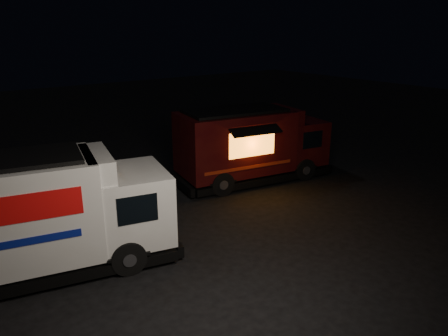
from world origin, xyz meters
TOP-DOWN VIEW (x-y plane):
  - ground at (0.00, 0.00)m, footprint 80.00×80.00m
  - white_truck at (-4.90, 1.55)m, footprint 7.87×4.14m
  - red_truck at (4.76, 3.88)m, footprint 7.31×3.75m

SIDE VIEW (x-z plane):
  - ground at x=0.00m, z-range 0.00..0.00m
  - red_truck at x=4.76m, z-range 0.00..3.25m
  - white_truck at x=-4.90m, z-range 0.00..3.40m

